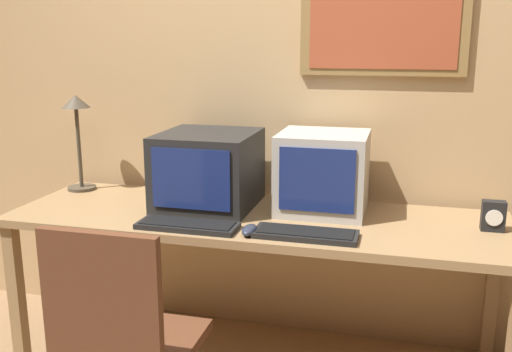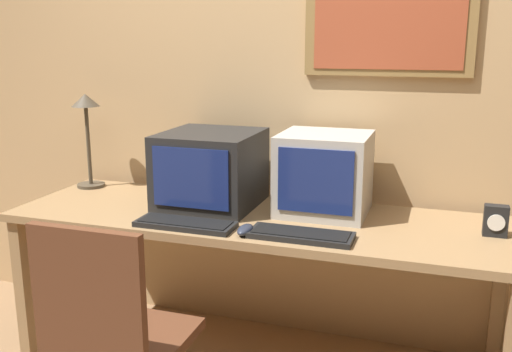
# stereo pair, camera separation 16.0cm
# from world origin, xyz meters

# --- Properties ---
(wall_back) EXTENTS (8.00, 0.08, 2.60)m
(wall_back) POSITION_xyz_m (0.00, 1.21, 1.30)
(wall_back) COLOR tan
(wall_back) RESTS_ON ground_plane
(desk) EXTENTS (2.20, 0.69, 0.74)m
(desk) POSITION_xyz_m (0.00, 0.79, 0.67)
(desk) COLOR #99754C
(desk) RESTS_ON ground_plane
(monitor_left) EXTENTS (0.43, 0.46, 0.35)m
(monitor_left) POSITION_xyz_m (-0.25, 0.89, 0.91)
(monitor_left) COLOR black
(monitor_left) RESTS_ON desk
(monitor_right) EXTENTS (0.39, 0.37, 0.36)m
(monitor_right) POSITION_xyz_m (0.27, 0.94, 0.92)
(monitor_right) COLOR #B7B2A8
(monitor_right) RESTS_ON desk
(keyboard_main) EXTENTS (0.42, 0.15, 0.03)m
(keyboard_main) POSITION_xyz_m (-0.23, 0.55, 0.75)
(keyboard_main) COLOR black
(keyboard_main) RESTS_ON desk
(keyboard_side) EXTENTS (0.41, 0.15, 0.03)m
(keyboard_side) POSITION_xyz_m (0.26, 0.57, 0.75)
(keyboard_side) COLOR black
(keyboard_side) RESTS_ON desk
(mouse_near_keyboard) EXTENTS (0.06, 0.12, 0.04)m
(mouse_near_keyboard) POSITION_xyz_m (0.04, 0.54, 0.76)
(mouse_near_keyboard) COLOR #282D3D
(mouse_near_keyboard) RESTS_ON desk
(desk_clock) EXTENTS (0.09, 0.06, 0.13)m
(desk_clock) POSITION_xyz_m (0.99, 0.84, 0.80)
(desk_clock) COLOR black
(desk_clock) RESTS_ON desk
(desk_lamp) EXTENTS (0.14, 0.14, 0.49)m
(desk_lamp) POSITION_xyz_m (-0.99, 1.00, 1.09)
(desk_lamp) COLOR #4C4233
(desk_lamp) RESTS_ON desk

